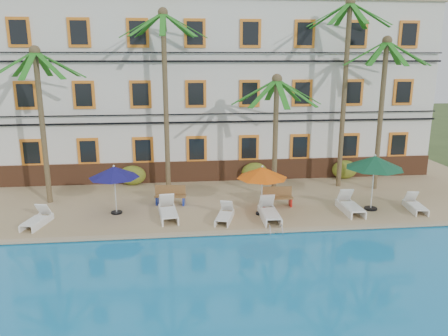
{
  "coord_description": "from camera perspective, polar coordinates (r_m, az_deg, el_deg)",
  "views": [
    {
      "loc": [
        -2.56,
        -17.34,
        7.17
      ],
      "look_at": [
        -0.36,
        3.0,
        2.0
      ],
      "focal_mm": 35.0,
      "sensor_mm": 36.0,
      "label": 1
    }
  ],
  "objects": [
    {
      "name": "palm_c",
      "position": [
        21.58,
        6.79,
        6.52
      ],
      "size": [
        4.4,
        4.4,
        6.2
      ],
      "color": "brown",
      "rests_on": "pool_deck"
    },
    {
      "name": "bench_right",
      "position": [
        21.12,
        6.92,
        -3.71
      ],
      "size": [
        1.52,
        0.53,
        0.93
      ],
      "color": "olive",
      "rests_on": "pool_deck"
    },
    {
      "name": "lounger_a",
      "position": [
        20.27,
        -23.22,
        -6.18
      ],
      "size": [
        1.0,
        1.82,
        0.82
      ],
      "color": "white",
      "rests_on": "pool_deck"
    },
    {
      "name": "lounger_e",
      "position": [
        21.04,
        16.13,
        -4.71
      ],
      "size": [
        0.72,
        2.03,
        0.96
      ],
      "color": "white",
      "rests_on": "pool_deck"
    },
    {
      "name": "pool_deck",
      "position": [
        23.57,
        0.36,
        -3.22
      ],
      "size": [
        30.0,
        12.0,
        0.25
      ],
      "primitive_type": "cube",
      "color": "tan",
      "rests_on": "ground"
    },
    {
      "name": "swimming_pool",
      "position": [
        12.78,
        6.84,
        -19.49
      ],
      "size": [
        26.0,
        12.0,
        0.2
      ],
      "primitive_type": "cube",
      "color": "#1982C1",
      "rests_on": "ground"
    },
    {
      "name": "shrub_mid",
      "position": [
        25.16,
        4.02,
        -0.53
      ],
      "size": [
        1.5,
        0.9,
        1.1
      ],
      "primitive_type": "ellipsoid",
      "color": "#1B5418",
      "rests_on": "pool_deck"
    },
    {
      "name": "lounger_d",
      "position": [
        19.47,
        5.94,
        -5.73
      ],
      "size": [
        0.75,
        2.05,
        0.97
      ],
      "color": "white",
      "rests_on": "pool_deck"
    },
    {
      "name": "umbrella_blue",
      "position": [
        20.16,
        -14.17,
        -0.55
      ],
      "size": [
        2.28,
        2.28,
        2.28
      ],
      "color": "black",
      "rests_on": "pool_deck"
    },
    {
      "name": "shrub_right",
      "position": [
        26.62,
        15.48,
        -0.19
      ],
      "size": [
        1.5,
        0.9,
        1.1
      ],
      "primitive_type": "ellipsoid",
      "color": "#1B5418",
      "rests_on": "pool_deck"
    },
    {
      "name": "pool_ladder",
      "position": [
        18.16,
        6.66,
        -8.32
      ],
      "size": [
        0.54,
        0.74,
        0.74
      ],
      "color": "silver",
      "rests_on": "ground"
    },
    {
      "name": "palm_d",
      "position": [
        24.19,
        15.61,
        12.02
      ],
      "size": [
        4.4,
        4.4,
        9.91
      ],
      "color": "brown",
      "rests_on": "pool_deck"
    },
    {
      "name": "palm_a",
      "position": [
        22.33,
        -22.89,
        7.75
      ],
      "size": [
        4.4,
        4.4,
        7.49
      ],
      "color": "brown",
      "rests_on": "pool_deck"
    },
    {
      "name": "ground",
      "position": [
        18.94,
        2.09,
        -8.07
      ],
      "size": [
        100.0,
        100.0,
        0.0
      ],
      "primitive_type": "plane",
      "color": "#384C23",
      "rests_on": "ground"
    },
    {
      "name": "lounger_c",
      "position": [
        19.18,
        0.1,
        -6.15
      ],
      "size": [
        1.04,
        1.77,
        0.79
      ],
      "color": "white",
      "rests_on": "pool_deck"
    },
    {
      "name": "palm_e",
      "position": [
        24.33,
        20.0,
        9.17
      ],
      "size": [
        4.4,
        4.4,
        8.01
      ],
      "color": "brown",
      "rests_on": "pool_deck"
    },
    {
      "name": "palm_b",
      "position": [
        22.9,
        -7.72,
        11.52
      ],
      "size": [
        4.4,
        4.4,
        9.35
      ],
      "color": "brown",
      "rests_on": "pool_deck"
    },
    {
      "name": "pool_coping",
      "position": [
        18.01,
        2.51,
        -8.32
      ],
      "size": [
        30.0,
        0.35,
        0.06
      ],
      "primitive_type": "cube",
      "color": "tan",
      "rests_on": "pool_deck"
    },
    {
      "name": "umbrella_red",
      "position": [
        19.51,
        5.01,
        -0.63
      ],
      "size": [
        2.29,
        2.29,
        2.29
      ],
      "color": "black",
      "rests_on": "pool_deck"
    },
    {
      "name": "umbrella_green",
      "position": [
        21.14,
        19.08,
        0.68
      ],
      "size": [
        2.66,
        2.66,
        2.66
      ],
      "color": "black",
      "rests_on": "pool_deck"
    },
    {
      "name": "shrub_left",
      "position": [
        24.91,
        -11.88,
        -0.95
      ],
      "size": [
        1.5,
        0.9,
        1.1
      ],
      "primitive_type": "ellipsoid",
      "color": "#1B5418",
      "rests_on": "pool_deck"
    },
    {
      "name": "lounger_b",
      "position": [
        19.64,
        -7.31,
        -5.59
      ],
      "size": [
        0.95,
        2.12,
        0.97
      ],
      "color": "white",
      "rests_on": "pool_deck"
    },
    {
      "name": "lounger_f",
      "position": [
        22.28,
        23.68,
        -4.45
      ],
      "size": [
        0.82,
        1.77,
        0.8
      ],
      "color": "white",
      "rests_on": "pool_deck"
    },
    {
      "name": "bench_left",
      "position": [
        21.38,
        -6.98,
        -3.49
      ],
      "size": [
        1.56,
        0.72,
        0.93
      ],
      "color": "olive",
      "rests_on": "pool_deck"
    },
    {
      "name": "hotel_building",
      "position": [
        27.5,
        -0.82,
        10.43
      ],
      "size": [
        25.4,
        6.44,
        10.22
      ],
      "color": "silver",
      "rests_on": "pool_deck"
    }
  ]
}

